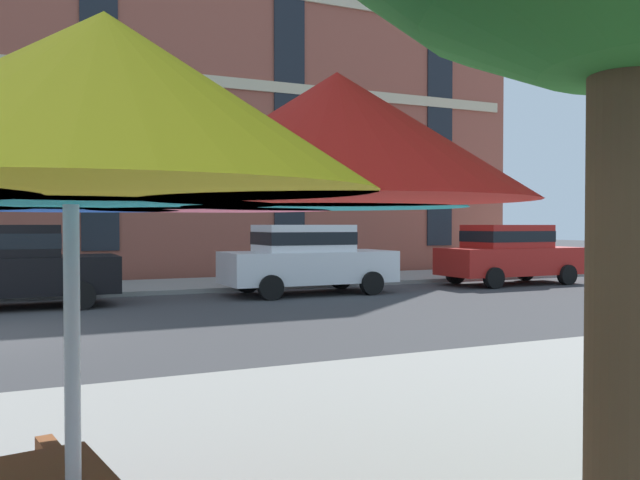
% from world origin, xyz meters
% --- Properties ---
extents(sedan_black, '(4.40, 1.98, 1.78)m').
position_xyz_m(sedan_black, '(0.58, 3.70, 0.95)').
color(sedan_black, black).
rests_on(sedan_black, ground).
extents(sedan_white, '(4.40, 1.98, 1.78)m').
position_xyz_m(sedan_white, '(7.53, 3.70, 0.95)').
color(sedan_white, silver).
rests_on(sedan_white, ground).
extents(sedan_red, '(4.40, 1.98, 1.78)m').
position_xyz_m(sedan_red, '(14.16, 3.70, 0.95)').
color(sedan_red, '#B21E19').
rests_on(sedan_red, ground).
extents(patio_umbrella, '(3.39, 3.39, 2.35)m').
position_xyz_m(patio_umbrella, '(0.99, -9.00, 2.07)').
color(patio_umbrella, silver).
rests_on(patio_umbrella, ground).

